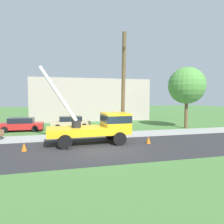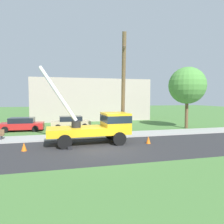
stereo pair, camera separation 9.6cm
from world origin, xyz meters
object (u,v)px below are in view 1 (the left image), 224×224
at_px(utility_truck, 99,125).
at_px(traffic_cone_curbside, 115,135).
at_px(traffic_cone_behind, 24,147).
at_px(parked_sedan_red, 22,124).
at_px(leaning_utility_pole, 123,87).
at_px(traffic_cone_ahead, 148,140).
at_px(parked_sedan_tan, 70,122).
at_px(roadside_tree_near, 187,86).

height_order(utility_truck, traffic_cone_curbside, utility_truck).
xyz_separation_m(traffic_cone_behind, parked_sedan_red, (-1.52, 8.99, 0.43)).
bearing_deg(leaning_utility_pole, parked_sedan_red, 142.33).
distance_m(traffic_cone_ahead, traffic_cone_behind, 8.97).
height_order(traffic_cone_behind, parked_sedan_tan, parked_sedan_tan).
xyz_separation_m(traffic_cone_curbside, parked_sedan_red, (-8.47, 6.44, 0.43)).
distance_m(traffic_cone_behind, parked_sedan_tan, 10.15).
distance_m(utility_truck, parked_sedan_red, 10.44).
bearing_deg(parked_sedan_red, utility_truck, -48.88).
height_order(traffic_cone_curbside, parked_sedan_tan, parked_sedan_tan).
relative_size(utility_truck, roadside_tree_near, 0.97).
distance_m(traffic_cone_ahead, traffic_cone_curbside, 3.24).
bearing_deg(utility_truck, parked_sedan_tan, 101.76).
relative_size(parked_sedan_red, roadside_tree_near, 0.63).
relative_size(leaning_utility_pole, traffic_cone_ahead, 15.44).
bearing_deg(parked_sedan_red, roadside_tree_near, -8.03).
relative_size(traffic_cone_behind, roadside_tree_near, 0.08).
distance_m(utility_truck, roadside_tree_near, 12.94).
bearing_deg(traffic_cone_ahead, traffic_cone_curbside, 128.78).
relative_size(traffic_cone_ahead, parked_sedan_red, 0.13).
xyz_separation_m(utility_truck, parked_sedan_tan, (-1.73, 8.33, -0.70)).
bearing_deg(traffic_cone_curbside, leaning_utility_pole, -42.82).
bearing_deg(leaning_utility_pole, traffic_cone_behind, -165.21).
height_order(traffic_cone_ahead, parked_sedan_tan, parked_sedan_tan).
distance_m(traffic_cone_behind, parked_sedan_red, 9.13).
distance_m(traffic_cone_behind, roadside_tree_near, 18.40).
height_order(leaning_utility_pole, parked_sedan_red, leaning_utility_pole).
distance_m(traffic_cone_behind, traffic_cone_curbside, 7.40).
bearing_deg(traffic_cone_ahead, traffic_cone_behind, -179.81).
distance_m(parked_sedan_tan, roadside_tree_near, 14.01).
distance_m(traffic_cone_ahead, roadside_tree_near, 11.00).
relative_size(utility_truck, traffic_cone_behind, 12.21).
relative_size(utility_truck, parked_sedan_red, 1.53).
bearing_deg(traffic_cone_behind, utility_truck, 12.13).
bearing_deg(traffic_cone_ahead, leaning_utility_pole, 125.94).
xyz_separation_m(traffic_cone_behind, parked_sedan_tan, (3.59, 9.48, 0.43)).
bearing_deg(leaning_utility_pole, roadside_tree_near, 26.14).
bearing_deg(utility_truck, roadside_tree_near, 25.14).
distance_m(traffic_cone_curbside, parked_sedan_tan, 7.71).
bearing_deg(parked_sedan_tan, traffic_cone_ahead, -60.36).
distance_m(traffic_cone_curbside, parked_sedan_red, 10.65).
bearing_deg(utility_truck, traffic_cone_behind, -167.87).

